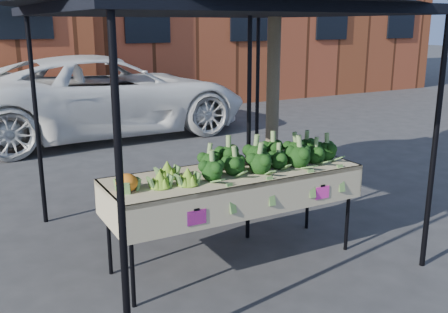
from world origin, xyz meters
TOP-DOWN VIEW (x-y plane):
  - ground at (0.00, 0.00)m, footprint 90.00×90.00m
  - table at (0.01, -0.02)m, footprint 2.41×0.83m
  - canopy at (0.07, 0.47)m, footprint 3.16×3.16m
  - broccoli_heap at (0.37, 0.01)m, footprint 1.54×0.57m
  - romanesco_cluster at (-0.65, -0.03)m, footprint 0.43×0.47m
  - cauliflower_pair at (-1.04, -0.07)m, footprint 0.20×0.20m
  - street_tree at (1.08, 0.92)m, footprint 2.20×2.20m

SIDE VIEW (x-z plane):
  - ground at x=0.00m, z-range 0.00..0.00m
  - table at x=0.01m, z-range 0.00..0.90m
  - cauliflower_pair at x=-1.04m, z-range 0.90..1.08m
  - romanesco_cluster at x=-0.65m, z-range 0.90..1.10m
  - broccoli_heap at x=0.37m, z-range 0.90..1.16m
  - canopy at x=0.07m, z-range 0.00..2.74m
  - street_tree at x=1.08m, z-range 0.00..4.34m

